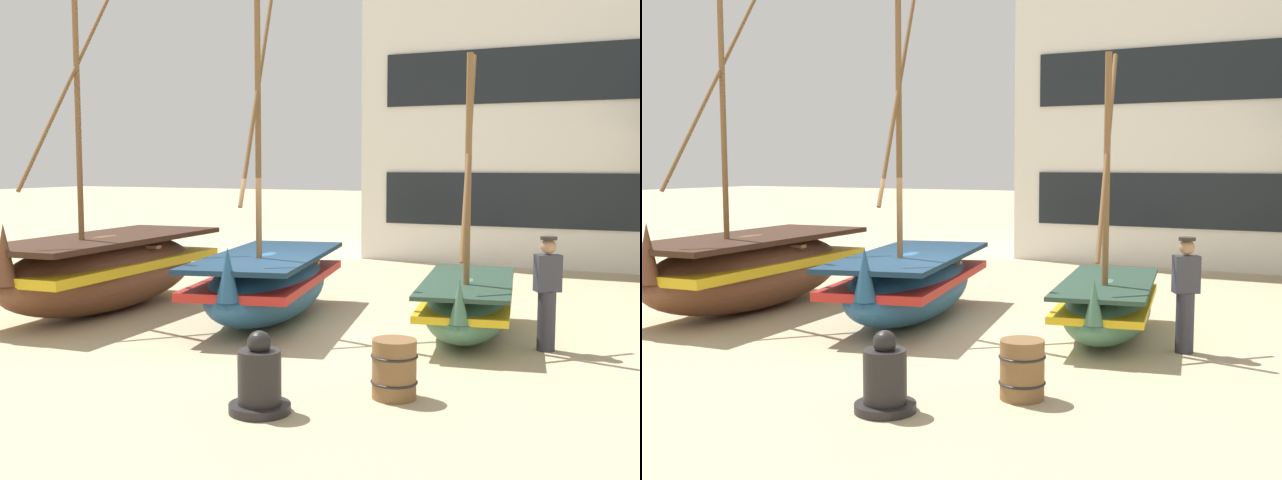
{
  "view_description": "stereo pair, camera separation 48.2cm",
  "coord_description": "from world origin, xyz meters",
  "views": [
    {
      "loc": [
        5.85,
        -11.14,
        2.74
      ],
      "look_at": [
        0.0,
        1.0,
        1.4
      ],
      "focal_mm": 43.44,
      "sensor_mm": 36.0,
      "label": 1
    },
    {
      "loc": [
        6.28,
        -10.92,
        2.74
      ],
      "look_at": [
        0.0,
        1.0,
        1.4
      ],
      "focal_mm": 43.44,
      "sensor_mm": 36.0,
      "label": 2
    }
  ],
  "objects": [
    {
      "name": "fishing_boat_far_right",
      "position": [
        -0.79,
        0.54,
        0.65
      ],
      "size": [
        2.84,
        4.91,
        6.22
      ],
      "color": "#23517A",
      "rests_on": "ground"
    },
    {
      "name": "fishing_boat_centre_large",
      "position": [
        -3.96,
        -0.03,
        0.77
      ],
      "size": [
        2.38,
        5.42,
        6.57
      ],
      "color": "brown",
      "rests_on": "ground"
    },
    {
      "name": "harbor_building_main",
      "position": [
        2.22,
        12.26,
        5.01
      ],
      "size": [
        10.24,
        6.13,
        9.99
      ],
      "color": "white",
      "rests_on": "ground"
    },
    {
      "name": "capstan_winch",
      "position": [
        1.64,
        -3.94,
        0.35
      ],
      "size": [
        0.69,
        0.69,
        0.92
      ],
      "color": "black",
      "rests_on": "ground"
    },
    {
      "name": "wooden_barrel",
      "position": [
        2.8,
        -2.81,
        0.35
      ],
      "size": [
        0.56,
        0.56,
        0.7
      ],
      "color": "brown",
      "rests_on": "ground"
    },
    {
      "name": "ground_plane",
      "position": [
        0.0,
        0.0,
        0.0
      ],
      "size": [
        120.0,
        120.0,
        0.0
      ],
      "primitive_type": "plane",
      "color": "tan"
    },
    {
      "name": "fisherman_by_hull",
      "position": [
        4.0,
        0.33,
        0.83
      ],
      "size": [
        0.42,
        0.37,
        1.68
      ],
      "color": "#33333D",
      "rests_on": "ground"
    },
    {
      "name": "fishing_boat_near_left",
      "position": [
        2.71,
        0.76,
        0.52
      ],
      "size": [
        2.01,
        3.79,
        4.47
      ],
      "color": "#427056",
      "rests_on": "ground"
    }
  ]
}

